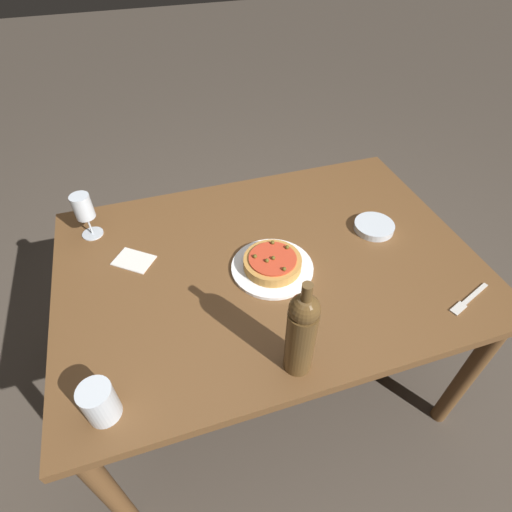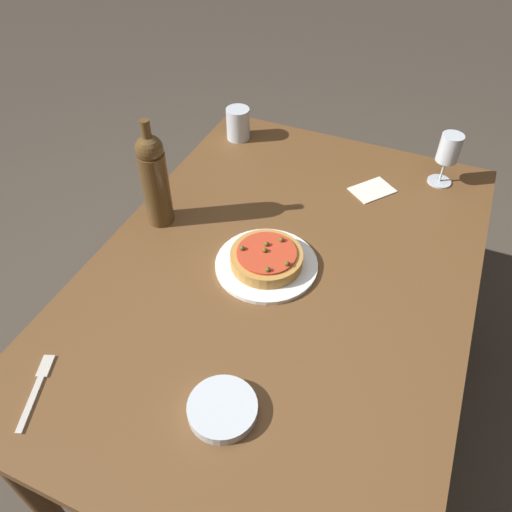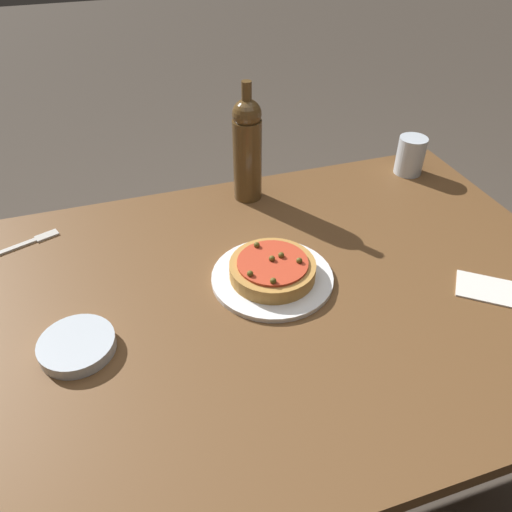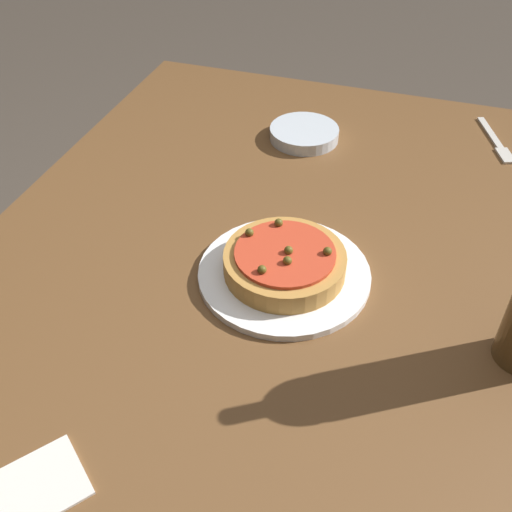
{
  "view_description": "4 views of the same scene",
  "coord_description": "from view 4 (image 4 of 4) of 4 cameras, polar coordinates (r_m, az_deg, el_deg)",
  "views": [
    {
      "loc": [
        -0.33,
        -0.91,
        1.72
      ],
      "look_at": [
        -0.06,
        -0.04,
        0.82
      ],
      "focal_mm": 28.0,
      "sensor_mm": 36.0,
      "label": 1
    },
    {
      "loc": [
        0.87,
        0.3,
        1.71
      ],
      "look_at": [
        0.04,
        -0.06,
        0.8
      ],
      "focal_mm": 35.0,
      "sensor_mm": 36.0,
      "label": 2
    },
    {
      "loc": [
        0.3,
        0.76,
        1.49
      ],
      "look_at": [
        0.02,
        -0.09,
        0.78
      ],
      "focal_mm": 35.0,
      "sensor_mm": 36.0,
      "label": 3
    },
    {
      "loc": [
        -0.68,
        -0.22,
        1.4
      ],
      "look_at": [
        -0.06,
        -0.01,
        0.82
      ],
      "focal_mm": 42.0,
      "sensor_mm": 36.0,
      "label": 4
    }
  ],
  "objects": [
    {
      "name": "dining_table",
      "position": [
        1.03,
        0.32,
        -4.73
      ],
      "size": [
        1.42,
        0.99,
        0.74
      ],
      "color": "brown",
      "rests_on": "ground_plane"
    },
    {
      "name": "side_bowl",
      "position": [
        1.31,
        4.61,
        11.55
      ],
      "size": [
        0.15,
        0.15,
        0.03
      ],
      "color": "silver",
      "rests_on": "dining_table"
    },
    {
      "name": "paper_napkin",
      "position": [
        0.79,
        -20.96,
        -20.24
      ],
      "size": [
        0.16,
        0.15,
        0.0
      ],
      "color": "silver",
      "rests_on": "dining_table"
    },
    {
      "name": "ground_plane",
      "position": [
        1.57,
        0.23,
        -21.62
      ],
      "size": [
        14.0,
        14.0,
        0.0
      ],
      "primitive_type": "plane",
      "color": "#4C4238"
    },
    {
      "name": "dinner_plate",
      "position": [
        0.96,
        2.7,
        -1.7
      ],
      "size": [
        0.28,
        0.28,
        0.01
      ],
      "color": "white",
      "rests_on": "dining_table"
    },
    {
      "name": "fork",
      "position": [
        1.39,
        21.94,
        9.99
      ],
      "size": [
        0.18,
        0.08,
        0.0
      ],
      "rotation": [
        0.0,
        0.0,
        -2.78
      ],
      "color": "beige",
      "rests_on": "dining_table"
    },
    {
      "name": "pizza",
      "position": [
        0.95,
        2.74,
        -0.55
      ],
      "size": [
        0.19,
        0.19,
        0.05
      ],
      "color": "#BC843D",
      "rests_on": "dinner_plate"
    }
  ]
}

